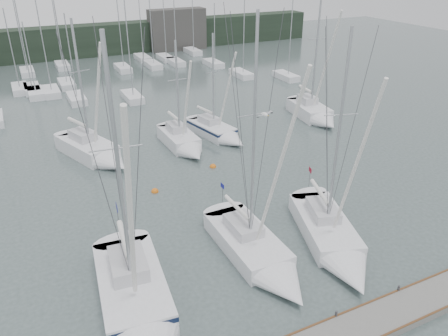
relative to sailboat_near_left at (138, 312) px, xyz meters
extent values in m
plane|color=#445350|center=(6.45, -0.08, -0.65)|extent=(160.00, 160.00, 0.00)
cube|color=black|center=(6.45, 61.92, 1.85)|extent=(90.00, 4.00, 5.00)
cube|color=#3E3B39|center=(24.45, 59.92, 2.85)|extent=(10.00, 3.00, 7.00)
cube|color=silver|center=(3.74, 54.50, -0.30)|extent=(1.80, 4.50, 0.90)
cylinder|color=#A2A5AA|center=(3.74, 54.00, 4.92)|extent=(0.12, 0.12, 9.55)
cube|color=silver|center=(25.51, 55.58, -0.30)|extent=(1.80, 4.50, 0.90)
cylinder|color=#A2A5AA|center=(25.51, 55.08, 5.42)|extent=(0.12, 0.12, 10.53)
cube|color=silver|center=(2.97, 36.59, -0.30)|extent=(1.80, 4.50, 0.90)
cylinder|color=#A2A5AA|center=(2.97, 36.09, 4.77)|extent=(0.12, 0.12, 9.24)
cube|color=silver|center=(19.54, 52.71, -0.30)|extent=(1.80, 4.50, 0.90)
cylinder|color=#A2A5AA|center=(19.54, 52.21, 4.89)|extent=(0.12, 0.12, 9.48)
cube|color=silver|center=(25.84, 38.21, -0.30)|extent=(1.80, 4.50, 0.90)
cylinder|color=#A2A5AA|center=(25.84, 37.71, 6.19)|extent=(0.12, 0.12, 12.09)
cube|color=silver|center=(-1.34, 52.71, -0.30)|extent=(1.80, 4.50, 0.90)
cylinder|color=#A2A5AA|center=(-1.34, 52.21, 6.22)|extent=(0.12, 0.12, 12.14)
cube|color=silver|center=(-2.80, 43.91, -0.30)|extent=(1.80, 4.50, 0.90)
cylinder|color=#A2A5AA|center=(-2.80, 43.41, 4.80)|extent=(0.12, 0.12, 9.31)
cube|color=silver|center=(16.22, 54.39, -0.30)|extent=(1.80, 4.50, 0.90)
cylinder|color=#A2A5AA|center=(16.22, 53.89, 5.37)|extent=(0.12, 0.12, 10.45)
cube|color=silver|center=(16.24, 48.97, -0.30)|extent=(1.80, 4.50, 0.90)
cylinder|color=#A2A5AA|center=(16.24, 48.47, 6.95)|extent=(0.12, 0.12, 13.61)
cube|color=silver|center=(-1.16, 41.01, -0.30)|extent=(1.80, 4.50, 0.90)
cylinder|color=#A2A5AA|center=(-1.16, 40.51, 4.17)|extent=(0.12, 0.12, 8.05)
cube|color=silver|center=(24.97, 45.77, -0.30)|extent=(1.80, 4.50, 0.90)
cylinder|color=#A2A5AA|center=(24.97, 45.27, 4.37)|extent=(0.12, 0.12, 8.45)
cube|color=silver|center=(20.02, 49.22, -0.30)|extent=(1.80, 4.50, 0.90)
cylinder|color=#A2A5AA|center=(20.02, 48.72, 5.68)|extent=(0.12, 0.12, 11.07)
cube|color=silver|center=(2.83, 43.64, -0.30)|extent=(1.80, 4.50, 0.90)
cylinder|color=#A2A5AA|center=(2.83, 43.14, 6.06)|extent=(0.12, 0.12, 11.83)
cube|color=silver|center=(0.63, 40.81, -0.30)|extent=(1.80, 4.50, 0.90)
cylinder|color=#A2A5AA|center=(0.63, 40.31, 5.31)|extent=(0.12, 0.12, 10.32)
cube|color=silver|center=(-1.43, 43.15, -0.30)|extent=(1.80, 4.50, 0.90)
cylinder|color=#A2A5AA|center=(-1.43, 42.65, 5.93)|extent=(0.12, 0.12, 11.56)
cube|color=silver|center=(11.60, 48.88, -0.30)|extent=(1.80, 4.50, 0.90)
cylinder|color=#A2A5AA|center=(11.60, 48.38, 6.87)|extent=(0.12, 0.12, 13.45)
cube|color=silver|center=(9.05, 34.33, -0.30)|extent=(1.80, 4.50, 0.90)
cylinder|color=#A2A5AA|center=(9.05, 33.83, 7.10)|extent=(0.12, 0.12, 13.91)
cube|color=silver|center=(30.81, 34.40, -0.30)|extent=(1.80, 4.50, 0.90)
cylinder|color=#A2A5AA|center=(30.81, 33.90, 5.78)|extent=(0.12, 0.12, 11.26)
cube|color=silver|center=(0.19, 1.83, -0.16)|extent=(3.87, 6.98, 1.66)
cube|color=#BCBCC0|center=(0.24, 2.37, 1.06)|extent=(2.03, 2.84, 0.77)
cylinder|color=#A2A5AA|center=(0.14, 1.35, 6.71)|extent=(0.20, 0.20, 12.08)
cylinder|color=white|center=(0.33, 3.16, 2.05)|extent=(0.64, 3.28, 0.31)
cube|color=#0F1A37|center=(0.19, 1.83, 0.40)|extent=(3.89, 7.00, 0.28)
cube|color=navy|center=(0.55, 5.37, 2.66)|extent=(0.08, 0.60, 0.40)
cube|color=silver|center=(7.41, 2.86, -0.25)|extent=(2.85, 6.22, 1.33)
cone|color=silver|center=(7.42, -1.58, -0.25)|extent=(2.84, 2.67, 2.83)
cube|color=#BCBCC0|center=(7.40, 3.30, 0.72)|extent=(1.56, 2.49, 0.62)
cylinder|color=#A2A5AA|center=(7.41, 2.41, 6.69)|extent=(0.16, 0.16, 12.57)
cylinder|color=white|center=(7.40, 4.10, 1.51)|extent=(0.26, 3.04, 0.25)
cube|color=navy|center=(7.39, 6.14, 2.00)|extent=(0.02, 0.48, 0.32)
cube|color=silver|center=(12.53, 2.11, -0.24)|extent=(4.66, 7.04, 1.38)
cone|color=silver|center=(11.07, -2.30, -0.24)|extent=(3.49, 3.51, 2.76)
cube|color=#BCBCC0|center=(12.67, 2.55, 0.77)|extent=(2.25, 2.94, 0.64)
cylinder|color=#A2A5AA|center=(12.38, 1.67, 6.24)|extent=(0.17, 0.17, 11.59)
cylinder|color=white|center=(12.94, 3.34, 1.60)|extent=(1.24, 3.10, 0.26)
cube|color=maroon|center=(13.61, 5.37, 2.10)|extent=(0.17, 0.48, 0.33)
cube|color=silver|center=(1.41, 20.65, -0.15)|extent=(4.67, 6.47, 1.67)
cone|color=silver|center=(2.88, 16.73, -0.15)|extent=(3.48, 3.33, 2.78)
cube|color=#BCBCC0|center=(1.21, 21.17, 1.07)|extent=(2.26, 2.73, 0.78)
cylinder|color=#A2A5AA|center=(1.55, 20.26, 5.75)|extent=(0.20, 0.20, 10.15)
cylinder|color=white|center=(0.99, 21.75, 2.07)|extent=(1.30, 2.79, 0.31)
cube|color=silver|center=(9.30, 19.35, -0.20)|extent=(2.51, 5.07, 1.50)
cone|color=silver|center=(9.39, 15.78, -0.20)|extent=(2.44, 2.21, 2.39)
cube|color=#BCBCC0|center=(9.29, 19.85, 0.89)|extent=(1.36, 2.04, 0.70)
cylinder|color=#A2A5AA|center=(9.31, 19.00, 4.67)|extent=(0.18, 0.18, 8.26)
cylinder|color=white|center=(9.28, 20.36, 1.79)|extent=(0.34, 2.45, 0.28)
cube|color=silver|center=(13.06, 20.30, -0.25)|extent=(3.35, 5.48, 1.35)
cone|color=silver|center=(13.82, 16.74, -0.25)|extent=(2.74, 2.63, 2.34)
cube|color=#BCBCC0|center=(12.96, 20.74, 0.74)|extent=(1.68, 2.27, 0.63)
cylinder|color=#A2A5AA|center=(13.13, 19.95, 4.68)|extent=(0.16, 0.16, 8.51)
cylinder|color=white|center=(12.84, 21.30, 1.55)|extent=(0.77, 2.49, 0.25)
cube|color=#0F1A37|center=(13.06, 20.30, 0.20)|extent=(3.37, 5.51, 0.22)
cube|color=silver|center=(24.67, 20.54, -0.16)|extent=(3.39, 5.73, 1.64)
cone|color=silver|center=(24.18, 16.69, -0.16)|extent=(3.00, 2.65, 2.73)
cube|color=#BCBCC0|center=(24.74, 21.08, 1.04)|extent=(1.76, 2.34, 0.76)
cylinder|color=#A2A5AA|center=(24.62, 20.15, 6.40)|extent=(0.20, 0.20, 11.48)
cylinder|color=white|center=(24.81, 21.62, 2.02)|extent=(0.64, 2.67, 0.31)
sphere|color=orange|center=(4.59, 11.86, -0.65)|extent=(0.55, 0.55, 0.55)
sphere|color=orange|center=(10.18, 13.74, -0.65)|extent=(0.54, 0.54, 0.54)
ellipsoid|color=white|center=(7.28, 1.21, 8.36)|extent=(0.33, 0.47, 0.19)
cube|color=#93969C|center=(7.02, 1.13, 8.38)|extent=(0.45, 0.25, 0.11)
cube|color=#93969C|center=(7.54, 1.29, 8.38)|extent=(0.45, 0.25, 0.11)
camera|label=1|loc=(-3.10, -15.69, 15.34)|focal=35.00mm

